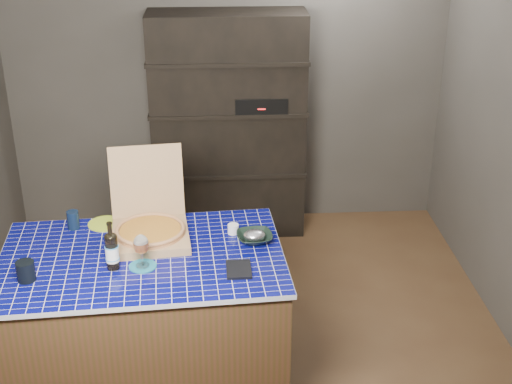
{
  "coord_description": "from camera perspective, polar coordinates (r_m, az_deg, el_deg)",
  "views": [
    {
      "loc": [
        -0.09,
        -3.8,
        2.81
      ],
      "look_at": [
        0.13,
        0.0,
        1.04
      ],
      "focal_mm": 50.0,
      "sensor_mm": 36.0,
      "label": 1
    }
  ],
  "objects": [
    {
      "name": "green_trivet",
      "position": [
        4.33,
        -11.97,
        -2.49
      ],
      "size": [
        0.2,
        0.2,
        0.01
      ],
      "primitive_type": "cylinder",
      "color": "#A5BF29",
      "rests_on": "kitchen_island"
    },
    {
      "name": "room",
      "position": [
        4.11,
        -1.83,
        2.65
      ],
      "size": [
        3.5,
        3.5,
        3.5
      ],
      "color": "brown",
      "rests_on": "ground"
    },
    {
      "name": "dvd_case",
      "position": [
        3.78,
        -1.39,
        -6.21
      ],
      "size": [
        0.13,
        0.19,
        0.01
      ],
      "primitive_type": "cube",
      "rotation": [
        0.0,
        0.0,
        0.02
      ],
      "color": "black",
      "rests_on": "kitchen_island"
    },
    {
      "name": "wine_glass",
      "position": [
        3.8,
        -9.18,
        -4.21
      ],
      "size": [
        0.08,
        0.08,
        0.19
      ],
      "color": "white",
      "rests_on": "teal_trivet"
    },
    {
      "name": "navy_cup",
      "position": [
        4.31,
        -14.42,
        -2.18
      ],
      "size": [
        0.07,
        0.07,
        0.11
      ],
      "primitive_type": "cylinder",
      "color": "black",
      "rests_on": "kitchen_island"
    },
    {
      "name": "bowl",
      "position": [
        4.04,
        -0.13,
        -3.67
      ],
      "size": [
        0.23,
        0.23,
        0.05
      ],
      "primitive_type": "imported",
      "rotation": [
        0.0,
        0.0,
        0.12
      ],
      "color": "black",
      "rests_on": "kitchen_island"
    },
    {
      "name": "tumbler",
      "position": [
        3.86,
        -17.94,
        -6.04
      ],
      "size": [
        0.1,
        0.1,
        0.11
      ],
      "primitive_type": "cylinder",
      "color": "black",
      "rests_on": "kitchen_island"
    },
    {
      "name": "shelving_unit",
      "position": [
        5.67,
        -2.18,
        5.28
      ],
      "size": [
        1.2,
        0.41,
        1.8
      ],
      "color": "black",
      "rests_on": "floor"
    },
    {
      "name": "kitchen_island",
      "position": [
        4.19,
        -8.73,
        -10.07
      ],
      "size": [
        1.61,
        1.09,
        0.85
      ],
      "rotation": [
        0.0,
        0.0,
        0.07
      ],
      "color": "#4B2C1D",
      "rests_on": "floor"
    },
    {
      "name": "mead_bottle",
      "position": [
        3.82,
        -11.46,
        -4.6
      ],
      "size": [
        0.07,
        0.07,
        0.27
      ],
      "color": "black",
      "rests_on": "kitchen_island"
    },
    {
      "name": "foil_contents",
      "position": [
        4.03,
        -0.13,
        -3.48
      ],
      "size": [
        0.13,
        0.11,
        0.06
      ],
      "primitive_type": "ellipsoid",
      "color": "silver",
      "rests_on": "bowl"
    },
    {
      "name": "pizza_box",
      "position": [
        4.1,
        -8.47,
        -2.84
      ],
      "size": [
        0.48,
        0.56,
        0.47
      ],
      "rotation": [
        0.0,
        0.0,
        0.11
      ],
      "color": "#9E7951",
      "rests_on": "kitchen_island"
    },
    {
      "name": "white_jar",
      "position": [
        4.13,
        -1.83,
        -2.97
      ],
      "size": [
        0.06,
        0.06,
        0.06
      ],
      "primitive_type": "cylinder",
      "color": "white",
      "rests_on": "kitchen_island"
    },
    {
      "name": "teal_trivet",
      "position": [
        3.86,
        -9.05,
        -5.88
      ],
      "size": [
        0.15,
        0.15,
        0.01
      ],
      "primitive_type": "cylinder",
      "color": "#196982",
      "rests_on": "kitchen_island"
    }
  ]
}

